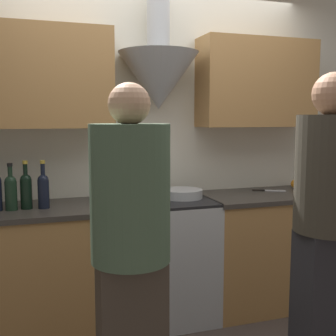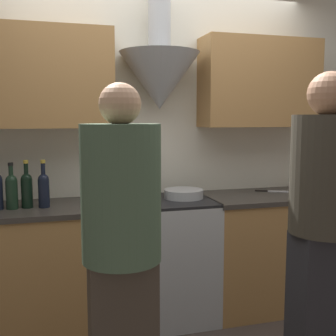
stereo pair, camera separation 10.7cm
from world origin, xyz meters
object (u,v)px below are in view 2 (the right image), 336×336
at_px(person_foreground_right, 324,229).
at_px(wine_bottle_6, 27,188).
at_px(wine_bottle_7, 44,188).
at_px(stock_pot, 144,192).
at_px(person_foreground_left, 122,252).
at_px(wine_bottle_5, 12,190).
at_px(orange_fruit, 299,185).
at_px(stove_range, 164,259).
at_px(mixing_bowl, 184,194).

bearing_deg(person_foreground_right, wine_bottle_6, 141.20).
height_order(wine_bottle_7, stock_pot, wine_bottle_7).
distance_m(wine_bottle_6, wine_bottle_7, 0.11).
height_order(wine_bottle_7, person_foreground_left, person_foreground_left).
xyz_separation_m(wine_bottle_6, person_foreground_left, (0.46, -1.13, -0.13)).
distance_m(wine_bottle_5, wine_bottle_7, 0.21).
relative_size(wine_bottle_5, stock_pot, 1.48).
bearing_deg(person_foreground_left, orange_fruit, 36.48).
bearing_deg(wine_bottle_5, person_foreground_right, -36.71).
height_order(stove_range, wine_bottle_6, wine_bottle_6).
distance_m(stove_range, wine_bottle_5, 1.21).
bearing_deg(wine_bottle_6, orange_fruit, 4.39).
distance_m(stock_pot, person_foreground_right, 1.36).
xyz_separation_m(stove_range, mixing_bowl, (0.16, 0.03, 0.49)).
distance_m(wine_bottle_6, mixing_bowl, 1.13).
bearing_deg(person_foreground_left, stock_pot, 72.59).
xyz_separation_m(stove_range, wine_bottle_5, (-1.06, -0.03, 0.58)).
bearing_deg(stove_range, wine_bottle_7, -177.86).
relative_size(stove_range, orange_fruit, 12.44).
distance_m(stove_range, person_foreground_left, 1.33).
bearing_deg(stove_range, stock_pot, -173.42).
distance_m(person_foreground_left, person_foreground_right, 1.02).
bearing_deg(stove_range, person_foreground_left, -114.15).
distance_m(wine_bottle_6, person_foreground_right, 1.89).
distance_m(wine_bottle_6, orange_fruit, 2.22).
bearing_deg(stove_range, mixing_bowl, 9.17).
height_order(mixing_bowl, person_foreground_left, person_foreground_left).
xyz_separation_m(wine_bottle_5, orange_fruit, (2.31, 0.19, -0.09)).
bearing_deg(mixing_bowl, wine_bottle_6, -178.03).
relative_size(stove_range, stock_pot, 4.34).
relative_size(stove_range, wine_bottle_6, 2.82).
relative_size(stove_range, wine_bottle_5, 2.93).
bearing_deg(stove_range, wine_bottle_6, -179.23).
xyz_separation_m(stock_pot, person_foreground_left, (-0.35, -1.13, -0.07)).
height_order(wine_bottle_6, stock_pot, wine_bottle_6).
distance_m(stove_range, wine_bottle_7, 1.04).
bearing_deg(orange_fruit, stock_pot, -172.90).
relative_size(wine_bottle_7, orange_fruit, 4.41).
distance_m(mixing_bowl, orange_fruit, 1.09).
relative_size(orange_fruit, person_foreground_left, 0.04).
relative_size(wine_bottle_7, mixing_bowl, 1.09).
xyz_separation_m(stove_range, wine_bottle_6, (-0.97, -0.01, 0.59)).
distance_m(wine_bottle_5, person_foreground_left, 1.25).
bearing_deg(stock_pot, mixing_bowl, 7.88).
height_order(mixing_bowl, person_foreground_right, person_foreground_right).
distance_m(wine_bottle_7, orange_fruit, 2.11).
bearing_deg(person_foreground_right, stove_range, 112.91).
bearing_deg(orange_fruit, mixing_bowl, -173.12).
relative_size(stove_range, person_foreground_left, 0.55).
relative_size(person_foreground_left, person_foreground_right, 0.96).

